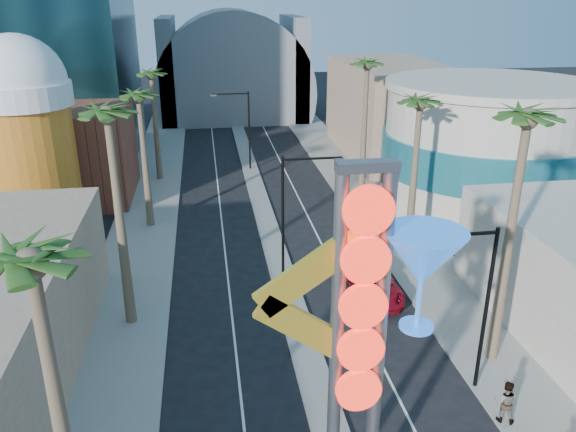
% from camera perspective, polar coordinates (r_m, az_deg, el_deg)
% --- Properties ---
extents(sidewalk_west, '(5.00, 100.00, 0.15)m').
position_cam_1_polar(sidewalk_west, '(49.77, -13.89, 1.23)').
color(sidewalk_west, gray).
rests_on(sidewalk_west, ground).
extents(sidewalk_east, '(5.00, 100.00, 0.15)m').
position_cam_1_polar(sidewalk_east, '(51.44, 7.65, 2.35)').
color(sidewalk_east, gray).
rests_on(sidewalk_east, ground).
extents(median, '(1.60, 84.00, 0.15)m').
position_cam_1_polar(median, '(52.54, -3.28, 2.92)').
color(median, gray).
rests_on(median, ground).
extents(brick_filler_west, '(10.00, 10.00, 8.00)m').
position_cam_1_polar(brick_filler_west, '(52.51, -21.13, 5.96)').
color(brick_filler_west, brown).
rests_on(brick_filler_west, ground).
extents(filler_east, '(10.00, 20.00, 10.00)m').
position_cam_1_polar(filler_east, '(64.10, 10.35, 10.59)').
color(filler_east, '#997E62').
rests_on(filler_east, ground).
extents(beer_mug, '(7.00, 7.00, 14.50)m').
position_cam_1_polar(beer_mug, '(44.36, -25.06, 7.85)').
color(beer_mug, '#AB4816').
rests_on(beer_mug, ground).
extents(turquoise_building, '(16.60, 16.60, 10.60)m').
position_cam_1_polar(turquoise_building, '(48.66, 19.31, 6.57)').
color(turquoise_building, '#BAAE9D').
rests_on(turquoise_building, ground).
extents(canopy, '(22.00, 16.00, 22.00)m').
position_cam_1_polar(canopy, '(84.64, -5.62, 12.97)').
color(canopy, slate).
rests_on(canopy, ground).
extents(neon_sign, '(6.53, 2.60, 12.55)m').
position_cam_1_polar(neon_sign, '(18.19, 9.78, -10.48)').
color(neon_sign, gray).
rests_on(neon_sign, ground).
extents(streetlight_0, '(3.79, 0.25, 8.00)m').
position_cam_1_polar(streetlight_0, '(34.15, 0.38, 1.04)').
color(streetlight_0, black).
rests_on(streetlight_0, ground).
extents(streetlight_1, '(3.79, 0.25, 8.00)m').
position_cam_1_polar(streetlight_1, '(56.99, -4.53, 9.39)').
color(streetlight_1, black).
rests_on(streetlight_1, ground).
extents(streetlight_2, '(3.45, 0.25, 8.00)m').
position_cam_1_polar(streetlight_2, '(25.56, 18.72, -7.76)').
color(streetlight_2, black).
rests_on(streetlight_2, ground).
extents(palm_0, '(2.40, 2.40, 11.70)m').
position_cam_1_polar(palm_0, '(15.92, -24.37, -6.34)').
color(palm_0, brown).
rests_on(palm_0, ground).
extents(palm_1, '(2.40, 2.40, 12.70)m').
position_cam_1_polar(palm_1, '(28.60, -17.73, 8.38)').
color(palm_1, brown).
rests_on(palm_1, ground).
extents(palm_2, '(2.40, 2.40, 11.20)m').
position_cam_1_polar(palm_2, '(42.48, -14.87, 10.88)').
color(palm_2, brown).
rests_on(palm_2, ground).
extents(palm_3, '(2.40, 2.40, 11.20)m').
position_cam_1_polar(palm_3, '(54.28, -13.68, 13.19)').
color(palm_3, brown).
rests_on(palm_3, ground).
extents(palm_5, '(2.40, 2.40, 13.20)m').
position_cam_1_polar(palm_5, '(26.04, 22.97, 7.47)').
color(palm_5, brown).
rests_on(palm_5, ground).
extents(palm_6, '(2.40, 2.40, 11.70)m').
position_cam_1_polar(palm_6, '(36.83, 13.21, 10.18)').
color(palm_6, brown).
rests_on(palm_6, ground).
extents(palm_7, '(2.40, 2.40, 12.70)m').
position_cam_1_polar(palm_7, '(47.91, 8.04, 14.15)').
color(palm_7, brown).
rests_on(palm_7, ground).
extents(red_pickup, '(3.00, 6.12, 1.67)m').
position_cam_1_polar(red_pickup, '(34.17, 8.53, -6.64)').
color(red_pickup, maroon).
rests_on(red_pickup, ground).
extents(pedestrian_b, '(1.17, 1.08, 1.92)m').
position_cam_1_polar(pedestrian_b, '(26.16, 21.21, -17.17)').
color(pedestrian_b, gray).
rests_on(pedestrian_b, sidewalk_east).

